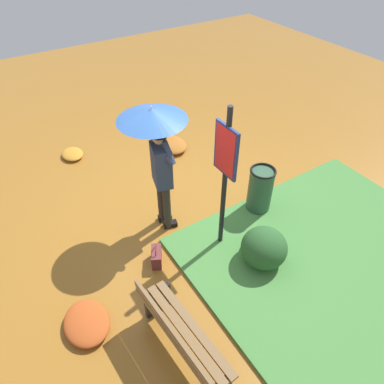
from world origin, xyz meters
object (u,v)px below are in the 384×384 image
Objects in this scene: person_with_umbrella at (156,140)px; info_sign_post at (225,167)px; handbag at (157,256)px; trash_bin at (260,190)px; park_bench at (181,336)px.

person_with_umbrella is 1.03m from info_sign_post.
handbag is 0.44× the size of trash_bin.
trash_bin reaches higher than handbag.
park_bench is at bearing 157.05° from person_with_umbrella.
person_with_umbrella is at bearing -34.24° from handbag.
person_with_umbrella reaches higher than park_bench.
trash_bin is at bearing -58.97° from park_bench.
person_with_umbrella is 5.53× the size of handbag.
person_with_umbrella is 1.98m from trash_bin.
trash_bin is (0.09, -1.98, 0.29)m from handbag.
person_with_umbrella is at bearing 30.43° from info_sign_post.
info_sign_post is 2.08m from park_bench.
person_with_umbrella is 2.49m from park_bench.
handbag is 0.26× the size of park_bench.
info_sign_post is 1.64× the size of park_bench.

